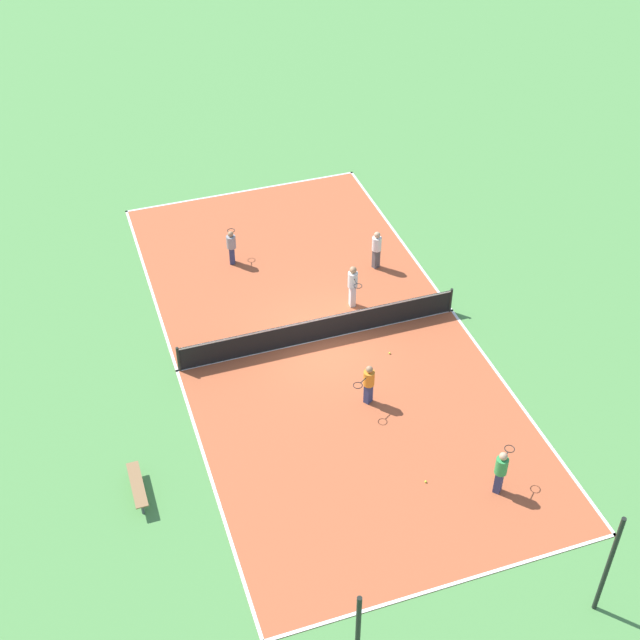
% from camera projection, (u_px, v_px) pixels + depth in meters
% --- Properties ---
extents(ground_plane, '(80.00, 80.00, 0.00)m').
position_uv_depth(ground_plane, '(320.00, 340.00, 31.24)').
color(ground_plane, '#518E47').
extents(court_surface, '(10.28, 21.22, 0.02)m').
position_uv_depth(court_surface, '(320.00, 340.00, 31.24)').
color(court_surface, '#B75633').
rests_on(court_surface, ground_plane).
extents(tennis_net, '(10.08, 0.10, 1.00)m').
position_uv_depth(tennis_net, '(320.00, 328.00, 30.91)').
color(tennis_net, black).
rests_on(tennis_net, court_surface).
extents(bench, '(0.36, 1.76, 0.45)m').
position_uv_depth(bench, '(137.00, 485.00, 25.64)').
color(bench, olive).
rests_on(bench, ground_plane).
extents(player_near_white, '(0.45, 0.45, 1.61)m').
position_uv_depth(player_near_white, '(377.00, 247.00, 34.02)').
color(player_near_white, '#4C4C51').
rests_on(player_near_white, court_surface).
extents(player_center_orange, '(0.96, 0.78, 1.52)m').
position_uv_depth(player_center_orange, '(369.00, 382.00, 28.28)').
color(player_center_orange, navy).
rests_on(player_center_orange, court_surface).
extents(player_far_white, '(0.38, 0.95, 1.73)m').
position_uv_depth(player_far_white, '(353.00, 284.00, 32.09)').
color(player_far_white, white).
rests_on(player_far_white, court_surface).
extents(player_far_green, '(0.92, 0.87, 1.60)m').
position_uv_depth(player_far_green, '(501.00, 469.00, 25.39)').
color(player_far_green, navy).
rests_on(player_far_green, court_surface).
extents(player_baseline_gray, '(0.56, 0.99, 1.45)m').
position_uv_depth(player_baseline_gray, '(231.00, 245.00, 34.30)').
color(player_baseline_gray, navy).
rests_on(player_baseline_gray, court_surface).
extents(tennis_ball_left_sideline, '(0.07, 0.07, 0.07)m').
position_uv_depth(tennis_ball_left_sideline, '(390.00, 353.00, 30.61)').
color(tennis_ball_left_sideline, '#CCE033').
rests_on(tennis_ball_left_sideline, court_surface).
extents(tennis_ball_right_alley, '(0.07, 0.07, 0.07)m').
position_uv_depth(tennis_ball_right_alley, '(376.00, 253.00, 35.29)').
color(tennis_ball_right_alley, '#CCE033').
rests_on(tennis_ball_right_alley, court_surface).
extents(tennis_ball_near_net, '(0.07, 0.07, 0.07)m').
position_uv_depth(tennis_ball_near_net, '(426.00, 482.00, 26.18)').
color(tennis_ball_near_net, '#CCE033').
rests_on(tennis_ball_near_net, court_surface).
extents(fence_post_back_left, '(0.12, 0.12, 3.63)m').
position_uv_depth(fence_post_back_left, '(608.00, 565.00, 21.84)').
color(fence_post_back_left, black).
rests_on(fence_post_back_left, ground_plane).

